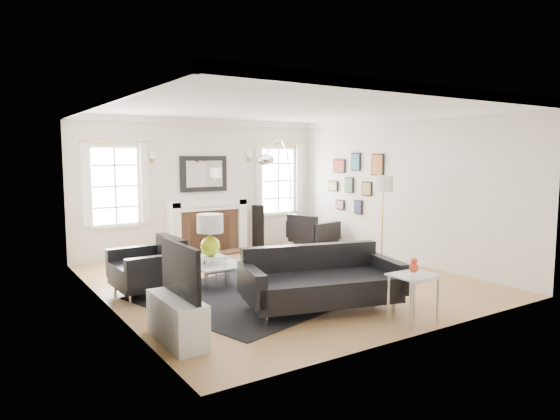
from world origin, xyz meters
TOP-DOWN VIEW (x-y plane):
  - floor at (0.00, 0.00)m, footprint 6.00×6.00m
  - back_wall at (0.00, 3.00)m, footprint 5.50×0.04m
  - front_wall at (0.00, -3.00)m, footprint 5.50×0.04m
  - left_wall at (-2.75, 0.00)m, footprint 0.04×6.00m
  - right_wall at (2.75, 0.00)m, footprint 0.04×6.00m
  - ceiling at (0.00, 0.00)m, footprint 5.50×6.00m
  - crown_molding at (0.00, 0.00)m, footprint 5.50×6.00m
  - fireplace at (0.00, 2.79)m, footprint 1.70×0.69m
  - mantel_mirror at (0.00, 2.95)m, footprint 1.05×0.07m
  - window_left at (-1.85, 2.95)m, footprint 1.24×0.15m
  - window_right at (1.85, 2.95)m, footprint 1.24×0.15m
  - gallery_wall at (2.72, 1.30)m, footprint 0.04×1.73m
  - tv_unit at (-2.44, -1.70)m, footprint 0.35×1.00m
  - area_rug at (-0.68, -0.52)m, footprint 3.70×3.34m
  - sofa at (-0.42, -1.61)m, footprint 2.23×1.43m
  - armchair_left at (-2.07, 0.32)m, footprint 0.94×1.04m
  - armchair_right at (2.14, 2.03)m, footprint 0.98×1.06m
  - coffee_table at (-1.04, 0.18)m, footprint 0.79×0.79m
  - side_table_left at (-1.12, 0.28)m, footprint 0.43×0.43m
  - nesting_table at (0.22, -2.65)m, footprint 0.54×0.46m
  - gourd_lamp at (-1.12, 0.28)m, footprint 0.41×0.41m
  - orange_vase at (0.22, -2.65)m, footprint 0.11×0.11m
  - arc_floor_lamp at (1.30, 2.03)m, footprint 1.74×1.61m
  - stick_floor_lamp at (1.86, -0.44)m, footprint 0.34×0.34m
  - speaker_tower at (1.14, 2.65)m, footprint 0.20×0.20m

SIDE VIEW (x-z plane):
  - floor at x=0.00m, z-range 0.00..0.00m
  - area_rug at x=-0.68m, z-range 0.00..0.01m
  - coffee_table at x=-1.04m, z-range 0.14..0.49m
  - tv_unit at x=-2.44m, z-range -0.22..0.87m
  - armchair_right at x=2.14m, z-range 0.04..0.65m
  - sofa at x=-0.42m, z-range 0.03..0.70m
  - side_table_left at x=-1.12m, z-range 0.14..0.61m
  - armchair_left at x=-2.07m, z-range 0.04..0.72m
  - speaker_tower at x=1.14m, z-range 0.00..0.95m
  - nesting_table at x=0.22m, z-range 0.18..0.77m
  - fireplace at x=0.00m, z-range -0.01..1.10m
  - orange_vase at x=0.22m, z-range 0.61..0.79m
  - gourd_lamp at x=-1.12m, z-range 0.52..1.18m
  - arc_floor_lamp at x=1.30m, z-range 0.10..2.57m
  - back_wall at x=0.00m, z-range 0.00..2.80m
  - front_wall at x=0.00m, z-range 0.00..2.80m
  - left_wall at x=-2.75m, z-range 0.00..2.80m
  - right_wall at x=2.75m, z-range 0.00..2.80m
  - stick_floor_lamp at x=1.86m, z-range 0.62..2.30m
  - window_left at x=-1.85m, z-range 0.65..2.27m
  - window_right at x=1.85m, z-range 0.65..2.27m
  - gallery_wall at x=2.72m, z-range 0.89..2.18m
  - mantel_mirror at x=0.00m, z-range 1.27..2.02m
  - crown_molding at x=0.00m, z-range 2.68..2.80m
  - ceiling at x=0.00m, z-range 2.79..2.81m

